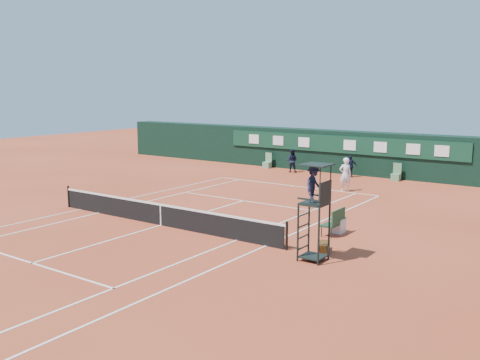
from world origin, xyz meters
name	(u,v)px	position (x,y,z in m)	size (l,w,h in m)	color
ground	(161,225)	(0.00, 0.00, 0.00)	(90.00, 90.00, 0.00)	#B7492B
court_lines	(161,225)	(0.00, 0.00, 0.01)	(11.05, 23.85, 0.01)	silver
tennis_net	(161,214)	(0.00, 0.00, 0.51)	(12.90, 0.10, 1.10)	black
back_wall	(341,152)	(0.00, 18.74, 1.51)	(40.00, 1.65, 3.00)	black
linesman_chair_left	(267,164)	(-5.50, 17.48, 0.32)	(0.55, 0.50, 1.15)	#60936B
linesman_chair_right	(396,176)	(4.50, 17.48, 0.32)	(0.55, 0.50, 1.15)	#57855C
umpire_chair	(314,192)	(7.76, -0.51, 2.46)	(0.96, 0.95, 3.42)	black
player_bench	(335,221)	(6.96, 2.97, 0.60)	(0.56, 1.20, 1.10)	#173923
tennis_bag	(323,247)	(7.58, 0.69, 0.16)	(0.37, 0.84, 0.31)	black
cooler	(337,225)	(6.89, 3.35, 0.33)	(0.57, 0.57, 0.65)	silver
tennis_ball	(313,206)	(3.68, 7.36, 0.03)	(0.07, 0.07, 0.07)	#B7D732
player	(345,175)	(3.30, 12.07, 1.00)	(0.73, 0.48, 2.00)	white
ball_kid_left	(292,161)	(-2.90, 16.68, 0.84)	(0.82, 0.64, 1.68)	black
ball_kid_right	(351,166)	(1.46, 17.08, 0.75)	(0.88, 0.36, 1.49)	black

